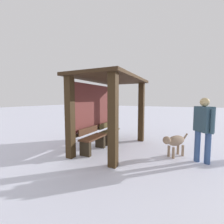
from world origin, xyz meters
TOP-DOWN VIEW (x-y plane):
  - ground_plane at (0.00, 0.00)m, footprint 60.00×60.00m
  - bus_shelter at (0.00, 0.17)m, footprint 2.97×1.73m
  - bench_left_inside at (-0.57, 0.38)m, footprint 1.05×0.39m
  - bench_center_inside at (0.57, 0.38)m, footprint 1.05×0.36m
  - person_walking at (-0.06, -2.62)m, footprint 0.54×0.46m
  - dog at (0.07, -1.96)m, footprint 0.83×0.64m

SIDE VIEW (x-z plane):
  - ground_plane at x=0.00m, z-range 0.00..0.00m
  - bench_center_inside at x=0.57m, z-range -0.03..0.71m
  - bench_left_inside at x=-0.57m, z-range -0.03..0.72m
  - dog at x=0.07m, z-range 0.13..0.75m
  - person_walking at x=-0.06m, z-range 0.14..1.81m
  - bus_shelter at x=0.00m, z-range 0.49..2.83m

